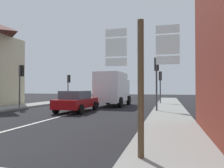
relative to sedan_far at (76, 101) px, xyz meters
The scene contains 10 objects.
ground_plane 0.78m from the sedan_far, 42.38° to the left, with size 80.00×80.00×0.00m, color black.
sidewalk_right 6.61m from the sedan_far, 16.70° to the right, with size 2.28×44.00×0.14m, color gray.
lane_centre_stripe 3.96m from the sedan_far, 88.20° to the right, with size 0.16×12.00×0.01m, color silver.
sedan_far is the anchor object (origin of this frame).
delivery_truck 5.46m from the sedan_far, 76.68° to the left, with size 2.59×5.06×3.05m.
route_sign_post 10.49m from the sedan_far, 57.42° to the right, with size 1.66×0.14×3.20m.
traffic_light_near_left 5.58m from the sedan_far, behind, with size 0.30×0.49×3.50m.
traffic_light_far_left 10.57m from the sedan_far, 119.91° to the left, with size 0.30×0.49×3.21m.
traffic_light_near_right 5.92m from the sedan_far, 11.46° to the left, with size 0.30×0.49×3.75m.
traffic_light_far_right 10.03m from the sedan_far, 56.48° to the left, with size 0.30×0.49×3.34m.
Camera 1 is at (6.07, -3.52, 1.68)m, focal length 33.30 mm.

